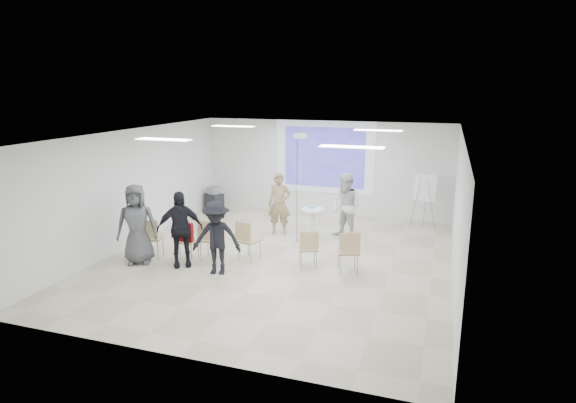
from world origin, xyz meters
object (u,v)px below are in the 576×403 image
(chair_far_left, at_px, (151,235))
(flipchart_easel, at_px, (425,187))
(player_right, at_px, (346,203))
(chair_left_mid, at_px, (187,239))
(player_left, at_px, (279,200))
(chair_right_far, at_px, (349,249))
(laptop, at_px, (212,238))
(av_cart, at_px, (214,200))
(audience_outer, at_px, (137,220))
(chair_center, at_px, (247,238))
(audience_left, at_px, (180,224))
(pedestal_table, at_px, (313,220))
(chair_right_inner, at_px, (309,246))
(audience_mid, at_px, (216,233))
(chair_left_inner, at_px, (209,237))

(chair_far_left, xyz_separation_m, flipchart_easel, (6.07, 4.60, 0.67))
(player_right, height_order, chair_left_mid, player_right)
(player_left, xyz_separation_m, chair_right_far, (2.42, -2.30, -0.41))
(player_right, xyz_separation_m, laptop, (-2.73, -2.54, -0.46))
(av_cart, bearing_deg, player_left, -10.11)
(chair_right_far, distance_m, audience_outer, 4.92)
(player_right, xyz_separation_m, audience_outer, (-4.25, -3.30, 0.05))
(laptop, bearing_deg, flipchart_easel, -139.82)
(chair_far_left, bearing_deg, chair_center, 0.26)
(chair_right_far, bearing_deg, player_right, 83.78)
(audience_left, bearing_deg, pedestal_table, 22.05)
(chair_far_left, relative_size, chair_center, 1.01)
(chair_right_inner, distance_m, audience_outer, 4.03)
(chair_right_inner, bearing_deg, laptop, 159.87)
(pedestal_table, relative_size, chair_right_inner, 0.93)
(chair_left_mid, bearing_deg, pedestal_table, 53.22)
(audience_outer, bearing_deg, chair_right_inner, -11.74)
(chair_right_inner, relative_size, audience_left, 0.45)
(chair_right_inner, relative_size, av_cart, 1.14)
(chair_right_far, height_order, flipchart_easel, flipchart_easel)
(player_right, distance_m, chair_right_inner, 2.48)
(audience_mid, distance_m, av_cart, 5.66)
(pedestal_table, height_order, chair_left_inner, chair_left_inner)
(chair_left_mid, relative_size, laptop, 2.23)
(pedestal_table, distance_m, audience_outer, 4.74)
(chair_left_mid, distance_m, chair_right_far, 3.87)
(laptop, height_order, audience_outer, audience_outer)
(audience_left, bearing_deg, audience_outer, 155.03)
(pedestal_table, bearing_deg, chair_left_mid, -130.76)
(pedestal_table, relative_size, audience_left, 0.41)
(laptop, xyz_separation_m, audience_left, (-0.48, -0.61, 0.47))
(chair_left_mid, bearing_deg, audience_mid, -25.34)
(player_left, xyz_separation_m, chair_center, (-0.02, -2.26, -0.41))
(player_left, height_order, flipchart_easel, player_left)
(player_right, relative_size, flipchart_easel, 1.17)
(chair_right_far, xyz_separation_m, laptop, (-3.30, -0.10, -0.04))
(player_left, relative_size, chair_left_mid, 2.41)
(player_right, bearing_deg, chair_far_left, -114.76)
(pedestal_table, bearing_deg, chair_right_far, -58.85)
(pedestal_table, bearing_deg, audience_mid, -110.68)
(chair_right_far, bearing_deg, audience_left, 171.29)
(chair_left_mid, height_order, chair_left_inner, chair_left_inner)
(chair_center, xyz_separation_m, laptop, (-0.86, -0.14, -0.04))
(audience_left, height_order, av_cart, audience_left)
(chair_far_left, distance_m, chair_right_inner, 3.80)
(player_left, relative_size, chair_right_far, 2.01)
(audience_left, xyz_separation_m, audience_mid, (1.01, -0.17, -0.07))
(flipchart_easel, bearing_deg, chair_left_mid, -130.71)
(chair_left_inner, bearing_deg, chair_center, 14.42)
(chair_far_left, distance_m, flipchart_easel, 7.64)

